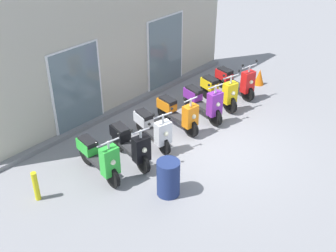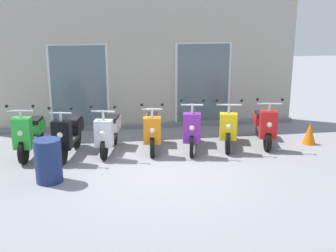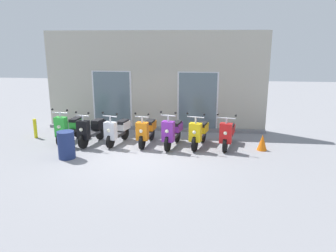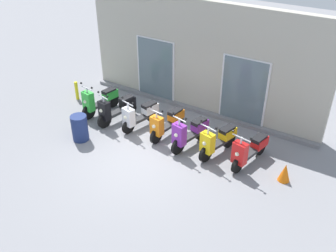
{
  "view_description": "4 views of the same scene",
  "coord_description": "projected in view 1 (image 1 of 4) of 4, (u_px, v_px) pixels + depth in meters",
  "views": [
    {
      "loc": [
        -7.42,
        -5.07,
        6.08
      ],
      "look_at": [
        -0.68,
        1.01,
        0.51
      ],
      "focal_mm": 45.63,
      "sensor_mm": 36.0,
      "label": 1
    },
    {
      "loc": [
        -1.05,
        -7.95,
        3.15
      ],
      "look_at": [
        0.29,
        0.64,
        0.73
      ],
      "focal_mm": 44.88,
      "sensor_mm": 36.0,
      "label": 2
    },
    {
      "loc": [
        1.97,
        -9.31,
        3.46
      ],
      "look_at": [
        0.79,
        1.03,
        0.74
      ],
      "focal_mm": 35.35,
      "sensor_mm": 36.0,
      "label": 3
    },
    {
      "loc": [
        5.35,
        -7.05,
        6.49
      ],
      "look_at": [
        0.41,
        0.77,
        0.76
      ],
      "focal_mm": 39.87,
      "sensor_mm": 36.0,
      "label": 4
    }
  ],
  "objects": [
    {
      "name": "ground_plane",
      "position": [
        216.0,
        147.0,
        10.77
      ],
      "size": [
        40.0,
        40.0,
        0.0
      ],
      "primitive_type": "plane",
      "color": "gray"
    },
    {
      "name": "storefront_facade",
      "position": [
        120.0,
        45.0,
        11.76
      ],
      "size": [
        8.58,
        0.5,
        3.81
      ],
      "color": "#B2AD9E",
      "rests_on": "ground_plane"
    },
    {
      "name": "scooter_green",
      "position": [
        99.0,
        157.0,
        9.53
      ],
      "size": [
        0.62,
        1.61,
        1.27
      ],
      "color": "black",
      "rests_on": "ground_plane"
    },
    {
      "name": "scooter_black",
      "position": [
        131.0,
        144.0,
        10.0
      ],
      "size": [
        0.66,
        1.59,
        1.23
      ],
      "color": "black",
      "rests_on": "ground_plane"
    },
    {
      "name": "scooter_white",
      "position": [
        153.0,
        128.0,
        10.62
      ],
      "size": [
        0.7,
        1.48,
        1.2
      ],
      "color": "black",
      "rests_on": "ground_plane"
    },
    {
      "name": "scooter_orange",
      "position": [
        178.0,
        113.0,
        11.28
      ],
      "size": [
        0.55,
        1.55,
        1.21
      ],
      "color": "black",
      "rests_on": "ground_plane"
    },
    {
      "name": "scooter_purple",
      "position": [
        204.0,
        102.0,
        11.74
      ],
      "size": [
        0.66,
        1.57,
        1.3
      ],
      "color": "black",
      "rests_on": "ground_plane"
    },
    {
      "name": "scooter_yellow",
      "position": [
        219.0,
        91.0,
        12.37
      ],
      "size": [
        0.73,
        1.54,
        1.25
      ],
      "color": "black",
      "rests_on": "ground_plane"
    },
    {
      "name": "scooter_red",
      "position": [
        236.0,
        80.0,
        13.02
      ],
      "size": [
        0.71,
        1.61,
        1.24
      ],
      "color": "black",
      "rests_on": "ground_plane"
    },
    {
      "name": "trash_bin",
      "position": [
        168.0,
        178.0,
        9.04
      ],
      "size": [
        0.5,
        0.5,
        0.83
      ],
      "primitive_type": "cylinder",
      "color": "navy",
      "rests_on": "ground_plane"
    },
    {
      "name": "traffic_cone",
      "position": [
        259.0,
        77.0,
        13.71
      ],
      "size": [
        0.32,
        0.32,
        0.52
      ],
      "primitive_type": "cone",
      "color": "orange",
      "rests_on": "ground_plane"
    },
    {
      "name": "curb_bollard",
      "position": [
        36.0,
        186.0,
        8.91
      ],
      "size": [
        0.12,
        0.12,
        0.7
      ],
      "primitive_type": "cylinder",
      "color": "yellow",
      "rests_on": "ground_plane"
    }
  ]
}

